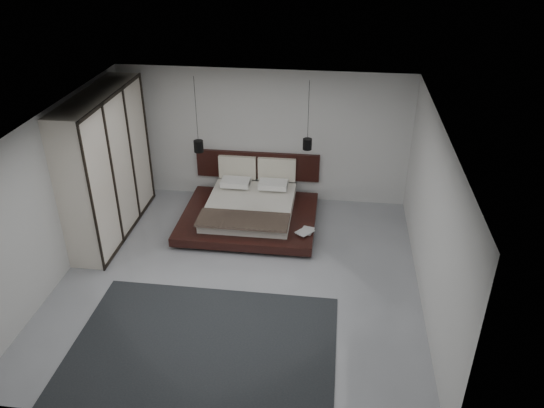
# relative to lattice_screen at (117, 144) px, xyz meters

# --- Properties ---
(floor) EXTENTS (6.00, 6.00, 0.00)m
(floor) POSITION_rel_lattice_screen_xyz_m (2.95, -2.45, -1.30)
(floor) COLOR #999BA1
(floor) RESTS_ON ground
(ceiling) EXTENTS (6.00, 6.00, 0.00)m
(ceiling) POSITION_rel_lattice_screen_xyz_m (2.95, -2.45, 1.50)
(ceiling) COLOR white
(ceiling) RESTS_ON wall_back
(wall_back) EXTENTS (6.00, 0.00, 6.00)m
(wall_back) POSITION_rel_lattice_screen_xyz_m (2.95, 0.55, 0.10)
(wall_back) COLOR beige
(wall_back) RESTS_ON floor
(wall_front) EXTENTS (6.00, 0.00, 6.00)m
(wall_front) POSITION_rel_lattice_screen_xyz_m (2.95, -5.45, 0.10)
(wall_front) COLOR beige
(wall_front) RESTS_ON floor
(wall_left) EXTENTS (0.00, 6.00, 6.00)m
(wall_left) POSITION_rel_lattice_screen_xyz_m (-0.05, -2.45, 0.10)
(wall_left) COLOR beige
(wall_left) RESTS_ON floor
(wall_right) EXTENTS (0.00, 6.00, 6.00)m
(wall_right) POSITION_rel_lattice_screen_xyz_m (5.95, -2.45, 0.10)
(wall_right) COLOR beige
(wall_right) RESTS_ON floor
(lattice_screen) EXTENTS (0.05, 0.90, 2.60)m
(lattice_screen) POSITION_rel_lattice_screen_xyz_m (0.00, 0.00, 0.00)
(lattice_screen) COLOR black
(lattice_screen) RESTS_ON floor
(bed) EXTENTS (2.62, 2.33, 1.05)m
(bed) POSITION_rel_lattice_screen_xyz_m (2.82, -0.54, -1.02)
(bed) COLOR black
(bed) RESTS_ON floor
(book_lower) EXTENTS (0.28, 0.34, 0.03)m
(book_lower) POSITION_rel_lattice_screen_xyz_m (3.90, -1.17, -1.04)
(book_lower) COLOR #99724C
(book_lower) RESTS_ON bed
(book_upper) EXTENTS (0.39, 0.40, 0.02)m
(book_upper) POSITION_rel_lattice_screen_xyz_m (3.88, -1.20, -1.02)
(book_upper) COLOR #99724C
(book_upper) RESTS_ON book_lower
(pendant_left) EXTENTS (0.19, 0.19, 1.51)m
(pendant_left) POSITION_rel_lattice_screen_xyz_m (1.75, -0.14, 0.11)
(pendant_left) COLOR black
(pendant_left) RESTS_ON ceiling
(pendant_right) EXTENTS (0.18, 0.18, 1.35)m
(pendant_right) POSITION_rel_lattice_screen_xyz_m (3.90, -0.14, 0.27)
(pendant_right) COLOR black
(pendant_right) RESTS_ON ceiling
(wardrobe) EXTENTS (0.65, 2.78, 2.73)m
(wardrobe) POSITION_rel_lattice_screen_xyz_m (0.25, -1.15, 0.06)
(wardrobe) COLOR silver
(wardrobe) RESTS_ON floor
(rug) EXTENTS (3.77, 2.70, 0.02)m
(rug) POSITION_rel_lattice_screen_xyz_m (2.73, -4.15, -1.29)
(rug) COLOR black
(rug) RESTS_ON floor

